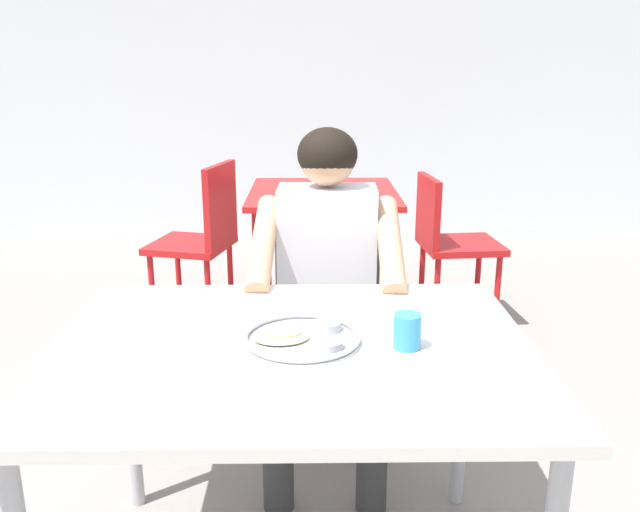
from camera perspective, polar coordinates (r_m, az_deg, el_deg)
back_wall at (r=5.46m, az=-2.36°, el=19.67°), size 12.00×0.12×3.40m
table_foreground at (r=1.62m, az=-2.48°, el=-9.99°), size 1.17×0.89×0.74m
thali_tray at (r=1.60m, az=-1.50°, el=-7.11°), size 0.29×0.29×0.03m
drinking_cup at (r=1.57m, az=7.64°, el=-6.40°), size 0.07×0.07×0.09m
chair_foreground at (r=2.51m, az=0.60°, el=-4.98°), size 0.44×0.41×0.81m
diner_foreground at (r=2.22m, az=0.59°, el=-1.47°), size 0.50×0.56×1.19m
table_background_red at (r=3.52m, az=0.28°, el=4.20°), size 0.79×0.84×0.74m
chair_red_left at (r=3.64m, az=-10.14°, el=2.06°), size 0.50×0.50×0.88m
chair_red_right at (r=3.60m, az=11.12°, el=1.60°), size 0.45×0.42×0.82m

